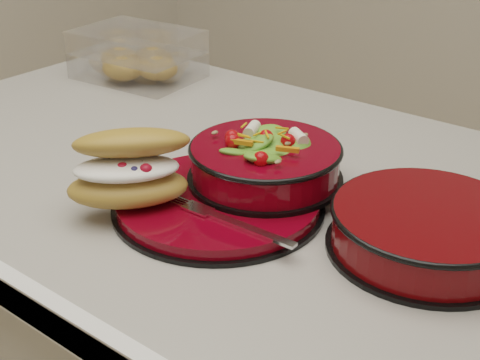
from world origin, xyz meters
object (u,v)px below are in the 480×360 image
Objects in this scene: croissant at (130,169)px; extra_bowl at (428,228)px; dinner_plate at (218,202)px; fork at (233,223)px; salad_bowl at (265,157)px; pastry_box at (138,57)px.

croissant reaches higher than extra_bowl.
fork is at bearing -36.17° from dinner_plate.
salad_bowl reaches higher than pastry_box.
salad_bowl is (0.02, 0.07, 0.04)m from dinner_plate.
croissant is at bearing -155.14° from extra_bowl.
salad_bowl is at bearing 17.51° from fork.
extra_bowl is at bearing 16.45° from dinner_plate.
fork is at bearing -32.20° from croissant.
croissant is at bearing -134.52° from dinner_plate.
pastry_box is at bearing 89.42° from croissant.
salad_bowl reaches higher than dinner_plate.
salad_bowl is 0.56m from pastry_box.
pastry_box is (-0.40, 0.40, -0.02)m from croissant.
dinner_plate is 1.12× the size of pastry_box.
croissant is 0.73× the size of pastry_box.
fork reaches higher than dinner_plate.
dinner_plate is 1.55× the size of croissant.
pastry_box is at bearing 146.29° from dinner_plate.
pastry_box is at bearing 161.50° from extra_bowl.
croissant reaches higher than pastry_box.
dinner_plate is 0.58m from pastry_box.
pastry_box is 0.77m from extra_bowl.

